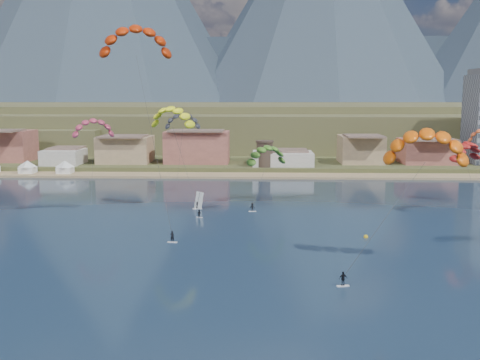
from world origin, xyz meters
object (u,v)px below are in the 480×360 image
(windsurfer, at_px, (198,204))
(kitesurfer_yellow, at_px, (172,114))
(watchtower, at_px, (265,154))
(kitesurfer_orange, at_px, (426,141))
(kitesurfer_green, at_px, (267,152))
(kitesurfer_red, at_px, (136,37))
(buoy, at_px, (366,237))

(windsurfer, bearing_deg, kitesurfer_yellow, -174.25)
(watchtower, height_order, kitesurfer_orange, kitesurfer_orange)
(kitesurfer_green, bearing_deg, windsurfer, -153.79)
(watchtower, bearing_deg, kitesurfer_yellow, -108.88)
(kitesurfer_red, height_order, windsurfer, kitesurfer_red)
(watchtower, relative_size, kitesurfer_red, 0.22)
(watchtower, relative_size, kitesurfer_orange, 0.35)
(kitesurfer_yellow, bearing_deg, watchtower, 71.12)
(kitesurfer_orange, xyz_separation_m, buoy, (-5.09, 16.09, -18.41))
(watchtower, distance_m, kitesurfer_red, 84.76)
(kitesurfer_orange, distance_m, buoy, 24.97)
(watchtower, bearing_deg, windsurfer, -104.33)
(windsurfer, xyz_separation_m, buoy, (32.74, -24.35, -1.08))
(kitesurfer_yellow, bearing_deg, kitesurfer_orange, -42.76)
(windsurfer, bearing_deg, buoy, -36.64)
(watchtower, bearing_deg, kitesurfer_green, -89.90)
(buoy, bearing_deg, watchtower, 101.82)
(kitesurfer_orange, distance_m, windsurfer, 58.02)
(kitesurfer_yellow, distance_m, kitesurfer_orange, 58.83)
(kitesurfer_green, height_order, buoy, kitesurfer_green)
(kitesurfer_yellow, relative_size, windsurfer, 6.33)
(kitesurfer_red, height_order, kitesurfer_orange, kitesurfer_red)
(kitesurfer_yellow, relative_size, kitesurfer_green, 1.52)
(kitesurfer_yellow, xyz_separation_m, kitesurfer_orange, (43.15, -39.91, -2.56))
(kitesurfer_green, bearing_deg, watchtower, 90.10)
(kitesurfer_red, xyz_separation_m, kitesurfer_orange, (47.31, -24.40, -17.34))
(kitesurfer_orange, xyz_separation_m, kitesurfer_green, (-22.54, 47.97, -6.56))
(watchtower, height_order, kitesurfer_green, kitesurfer_green)
(kitesurfer_yellow, bearing_deg, windsurfer, 5.75)
(kitesurfer_orange, height_order, buoy, kitesurfer_orange)
(kitesurfer_orange, height_order, windsurfer, kitesurfer_orange)
(kitesurfer_orange, bearing_deg, watchtower, 102.76)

